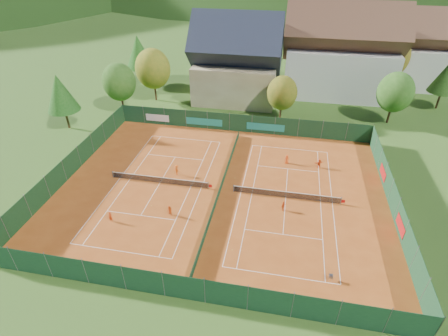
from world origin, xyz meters
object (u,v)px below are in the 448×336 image
at_px(hotel_block_b, 407,53).
at_px(player_left_near, 110,217).
at_px(ball_hopper, 331,276).
at_px(player_left_mid, 170,211).
at_px(hotel_block_a, 340,56).
at_px(player_right_near, 283,206).
at_px(player_right_far_a, 287,159).
at_px(player_right_far_b, 319,163).
at_px(player_left_far, 177,170).
at_px(chalet, 237,64).

xyz_separation_m(hotel_block_b, player_left_near, (-40.83, -51.91, -5.97)).
height_order(ball_hopper, player_left_mid, player_left_mid).
bearing_deg(hotel_block_b, player_left_mid, -124.94).
height_order(hotel_block_a, hotel_block_b, hotel_block_a).
height_order(hotel_block_a, player_left_mid, hotel_block_a).
relative_size(player_right_near, player_right_far_a, 0.95).
xyz_separation_m(hotel_block_a, player_left_mid, (-20.73, -41.71, -6.73)).
height_order(hotel_block_b, player_left_mid, hotel_block_b).
relative_size(ball_hopper, player_right_far_b, 0.61).
relative_size(hotel_block_a, hotel_block_b, 1.25).
bearing_deg(ball_hopper, player_right_far_a, 103.96).
relative_size(player_left_mid, player_left_far, 0.90).
height_order(player_left_far, player_right_far_a, player_left_far).
bearing_deg(chalet, player_left_near, -101.67).
xyz_separation_m(chalet, player_right_near, (10.77, -32.43, -5.99)).
xyz_separation_m(player_left_near, player_left_far, (4.43, 10.17, 0.08)).
height_order(hotel_block_b, player_right_far_a, hotel_block_b).
bearing_deg(player_right_far_a, hotel_block_a, -123.47).
height_order(player_left_near, player_right_far_b, player_right_far_b).
xyz_separation_m(chalet, hotel_block_b, (33.00, 14.00, -0.01)).
xyz_separation_m(hotel_block_b, player_right_far_b, (-17.89, -36.43, -5.96)).
xyz_separation_m(player_left_near, player_right_far_b, (22.94, 15.48, 0.01)).
distance_m(ball_hopper, player_right_far_a, 19.93).
xyz_separation_m(player_left_far, player_right_far_a, (14.14, 5.53, -0.06)).
xyz_separation_m(player_left_far, player_right_far_b, (18.51, 5.31, -0.07)).
bearing_deg(hotel_block_a, player_left_far, -123.58).
xyz_separation_m(hotel_block_a, player_left_near, (-26.83, -43.91, -6.73)).
height_order(player_left_far, player_right_far_b, player_left_far).
height_order(player_left_near, player_right_near, player_left_near).
bearing_deg(hotel_block_a, player_right_far_a, -106.32).
xyz_separation_m(player_left_mid, player_right_far_a, (12.47, 13.50, 0.02)).
bearing_deg(hotel_block_a, chalet, -162.47).
relative_size(ball_hopper, player_left_near, 0.61).
height_order(chalet, player_left_far, chalet).
relative_size(hotel_block_b, player_left_mid, 13.28).
bearing_deg(player_left_far, chalet, -77.42).
relative_size(player_left_mid, player_right_far_a, 0.97).
height_order(player_right_near, player_right_far_b, player_right_far_b).
xyz_separation_m(chalet, player_left_mid, (-1.73, -35.71, -5.97)).
bearing_deg(chalet, player_left_mid, -92.77).
height_order(chalet, player_right_far_b, chalet).
distance_m(hotel_block_b, player_left_mid, 60.93).
bearing_deg(player_right_near, player_right_far_b, 7.88).
xyz_separation_m(player_left_near, player_left_mid, (6.10, 2.20, -0.00)).
xyz_separation_m(player_left_far, player_right_near, (14.18, -4.69, -0.09)).
distance_m(ball_hopper, player_right_near, 10.29).
distance_m(hotel_block_b, player_right_far_b, 41.02).
relative_size(hotel_block_b, player_left_far, 11.89).
xyz_separation_m(player_left_near, player_right_far_a, (18.57, 15.70, 0.02)).
height_order(hotel_block_b, player_right_near, hotel_block_b).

